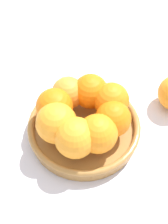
# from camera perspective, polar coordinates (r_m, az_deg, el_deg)

# --- Properties ---
(ground_plane) EXTENTS (4.00, 4.00, 0.00)m
(ground_plane) POSITION_cam_1_polar(r_m,az_deg,el_deg) (0.65, 0.00, -3.78)
(ground_plane) COLOR silver
(fruit_bowl) EXTENTS (0.23, 0.23, 0.03)m
(fruit_bowl) POSITION_cam_1_polar(r_m,az_deg,el_deg) (0.64, 0.00, -2.91)
(fruit_bowl) COLOR #A57238
(fruit_bowl) RESTS_ON ground_plane
(orange_pile) EXTENTS (0.18, 0.19, 0.08)m
(orange_pile) POSITION_cam_1_polar(r_m,az_deg,el_deg) (0.59, -0.32, -0.36)
(orange_pile) COLOR orange
(orange_pile) RESTS_ON fruit_bowl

